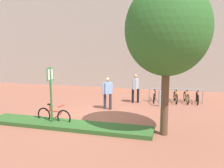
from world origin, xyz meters
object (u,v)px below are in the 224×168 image
(bike_rack_cluster, at_px, (176,97))
(person_casual_tan, at_px, (136,87))
(tree_sidewalk, at_px, (167,30))
(parking_sign_post, at_px, (51,88))
(bollard_steel, at_px, (160,99))
(bike_at_sign, at_px, (54,116))
(person_shirt_blue, at_px, (108,91))

(bike_rack_cluster, distance_m, person_casual_tan, 2.54)
(tree_sidewalk, height_order, parking_sign_post, tree_sidewalk)
(parking_sign_post, height_order, bollard_steel, parking_sign_post)
(bike_at_sign, bearing_deg, parking_sign_post, -80.44)
(person_casual_tan, bearing_deg, bike_at_sign, -119.32)
(person_casual_tan, distance_m, person_shirt_blue, 2.26)
(person_shirt_blue, bearing_deg, tree_sidewalk, -44.01)
(tree_sidewalk, bearing_deg, person_shirt_blue, 135.99)
(bollard_steel, relative_size, person_casual_tan, 0.52)
(parking_sign_post, distance_m, person_casual_tan, 5.75)
(bike_rack_cluster, relative_size, person_casual_tan, 1.85)
(tree_sidewalk, distance_m, bollard_steel, 5.47)
(bike_at_sign, distance_m, bollard_steel, 5.98)
(bike_rack_cluster, bearing_deg, person_casual_tan, -162.42)
(tree_sidewalk, relative_size, parking_sign_post, 2.25)
(tree_sidewalk, xyz_separation_m, bike_at_sign, (-4.58, 0.03, -3.46))
(parking_sign_post, relative_size, person_shirt_blue, 1.41)
(person_casual_tan, bearing_deg, bike_rack_cluster, 17.58)
(person_shirt_blue, bearing_deg, parking_sign_post, -115.52)
(bike_at_sign, height_order, bollard_steel, bollard_steel)
(parking_sign_post, relative_size, bollard_steel, 2.70)
(parking_sign_post, distance_m, person_shirt_blue, 3.52)
(tree_sidewalk, height_order, bike_at_sign, tree_sidewalk)
(bollard_steel, bearing_deg, bike_rack_cluster, 56.29)
(bike_at_sign, relative_size, bike_rack_cluster, 0.53)
(parking_sign_post, height_order, person_shirt_blue, parking_sign_post)
(tree_sidewalk, height_order, bollard_steel, tree_sidewalk)
(bike_rack_cluster, distance_m, bollard_steel, 1.58)
(tree_sidewalk, bearing_deg, person_casual_tan, 110.96)
(bike_at_sign, bearing_deg, tree_sidewalk, -0.35)
(tree_sidewalk, bearing_deg, parking_sign_post, -177.66)
(parking_sign_post, bearing_deg, bike_at_sign, 99.56)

